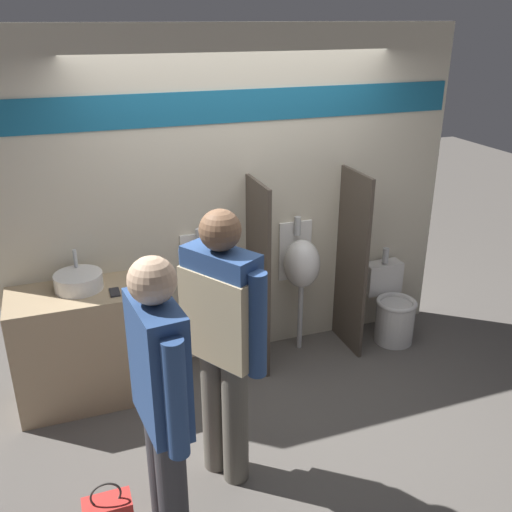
{
  "coord_description": "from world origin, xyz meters",
  "views": [
    {
      "loc": [
        -1.36,
        -3.59,
        2.74
      ],
      "look_at": [
        0.0,
        0.17,
        1.05
      ],
      "focal_mm": 40.0,
      "sensor_mm": 36.0,
      "label": 1
    }
  ],
  "objects_px": {
    "toilet": "(392,309)",
    "person_in_vest": "(223,332)",
    "person_with_lanyard": "(161,402)",
    "sink_basin": "(79,281)",
    "cell_phone": "(115,292)",
    "urinal_far": "(301,264)",
    "urinal_near_counter": "(204,278)"
  },
  "relations": [
    {
      "from": "toilet",
      "to": "person_in_vest",
      "type": "height_order",
      "value": "person_in_vest"
    },
    {
      "from": "urinal_far",
      "to": "person_in_vest",
      "type": "bearing_deg",
      "value": -130.71
    },
    {
      "from": "urinal_far",
      "to": "person_with_lanyard",
      "type": "xyz_separation_m",
      "value": [
        -1.51,
        -1.66,
        0.16
      ]
    },
    {
      "from": "cell_phone",
      "to": "person_with_lanyard",
      "type": "relative_size",
      "value": 0.08
    },
    {
      "from": "sink_basin",
      "to": "cell_phone",
      "type": "bearing_deg",
      "value": -34.47
    },
    {
      "from": "sink_basin",
      "to": "toilet",
      "type": "relative_size",
      "value": 0.42
    },
    {
      "from": "toilet",
      "to": "person_with_lanyard",
      "type": "relative_size",
      "value": 0.47
    },
    {
      "from": "cell_phone",
      "to": "urinal_far",
      "type": "height_order",
      "value": "urinal_far"
    },
    {
      "from": "person_in_vest",
      "to": "person_with_lanyard",
      "type": "height_order",
      "value": "person_in_vest"
    },
    {
      "from": "urinal_near_counter",
      "to": "person_in_vest",
      "type": "xyz_separation_m",
      "value": [
        -0.21,
        -1.23,
        0.23
      ]
    },
    {
      "from": "urinal_near_counter",
      "to": "person_with_lanyard",
      "type": "relative_size",
      "value": 0.68
    },
    {
      "from": "urinal_far",
      "to": "toilet",
      "type": "xyz_separation_m",
      "value": [
        0.85,
        -0.14,
        -0.52
      ]
    },
    {
      "from": "urinal_far",
      "to": "toilet",
      "type": "bearing_deg",
      "value": -9.21
    },
    {
      "from": "cell_phone",
      "to": "person_with_lanyard",
      "type": "bearing_deg",
      "value": -87.69
    },
    {
      "from": "sink_basin",
      "to": "person_in_vest",
      "type": "relative_size",
      "value": 0.19
    },
    {
      "from": "sink_basin",
      "to": "toilet",
      "type": "bearing_deg",
      "value": -1.68
    },
    {
      "from": "urinal_far",
      "to": "sink_basin",
      "type": "bearing_deg",
      "value": -178.08
    },
    {
      "from": "sink_basin",
      "to": "urinal_near_counter",
      "type": "bearing_deg",
      "value": 3.65
    },
    {
      "from": "cell_phone",
      "to": "urinal_far",
      "type": "xyz_separation_m",
      "value": [
        1.56,
        0.22,
        -0.1
      ]
    },
    {
      "from": "sink_basin",
      "to": "person_with_lanyard",
      "type": "xyz_separation_m",
      "value": [
        0.29,
        -1.6,
        0.0
      ]
    },
    {
      "from": "cell_phone",
      "to": "urinal_near_counter",
      "type": "distance_m",
      "value": 0.75
    },
    {
      "from": "person_in_vest",
      "to": "person_with_lanyard",
      "type": "relative_size",
      "value": 1.02
    },
    {
      "from": "sink_basin",
      "to": "person_with_lanyard",
      "type": "distance_m",
      "value": 1.62
    },
    {
      "from": "urinal_near_counter",
      "to": "urinal_far",
      "type": "xyz_separation_m",
      "value": [
        0.85,
        0.0,
        0.0
      ]
    },
    {
      "from": "toilet",
      "to": "person_with_lanyard",
      "type": "distance_m",
      "value": 2.88
    },
    {
      "from": "toilet",
      "to": "urinal_far",
      "type": "bearing_deg",
      "value": 170.79
    },
    {
      "from": "urinal_far",
      "to": "person_in_vest",
      "type": "relative_size",
      "value": 0.67
    },
    {
      "from": "cell_phone",
      "to": "urinal_near_counter",
      "type": "height_order",
      "value": "urinal_near_counter"
    },
    {
      "from": "sink_basin",
      "to": "person_in_vest",
      "type": "distance_m",
      "value": 1.39
    },
    {
      "from": "sink_basin",
      "to": "person_with_lanyard",
      "type": "relative_size",
      "value": 0.2
    },
    {
      "from": "cell_phone",
      "to": "urinal_far",
      "type": "relative_size",
      "value": 0.12
    },
    {
      "from": "urinal_near_counter",
      "to": "person_with_lanyard",
      "type": "bearing_deg",
      "value": -111.62
    }
  ]
}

